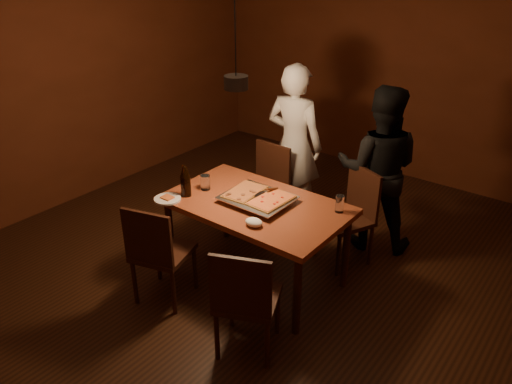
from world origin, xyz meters
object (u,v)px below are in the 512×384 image
Objects in this scene: beer_bottle_a at (185,181)px; chair_far_left at (266,180)px; plate_slice at (168,199)px; chair_near_right at (245,294)px; chair_far_right at (353,207)px; beer_bottle_b at (187,182)px; diner_white at (294,145)px; pizza_tray at (258,200)px; diner_dark at (378,169)px; pendant_lamp at (236,81)px; dining_table at (256,211)px; chair_near_left at (156,246)px.

chair_far_left is at bearing 85.34° from beer_bottle_a.
chair_near_right is at bearing -18.07° from plate_slice.
chair_far_right reaches higher than plate_slice.
beer_bottle_b is 1.39m from diner_white.
chair_far_right is 1.01× the size of pizza_tray.
chair_near_right is at bearing 67.55° from diner_dark.
pendant_lamp is at bearing -135.92° from pizza_tray.
pizza_tray is 2.44× the size of plate_slice.
chair_far_left is 1.53m from pendant_lamp.
beer_bottle_b is at bearing 31.18° from diner_dark.
beer_bottle_a is 0.18× the size of diner_dark.
chair_far_right is 0.98m from diner_white.
plate_slice is at bearing -116.80° from beer_bottle_b.
plate_slice is (-0.08, -0.16, -0.12)m from beer_bottle_b.
plate_slice is (-0.62, -0.41, 0.08)m from dining_table.
chair_near_left is at bearing 153.63° from chair_near_right.
plate_slice is 0.14× the size of diner_dark.
chair_far_left is 0.93× the size of chair_near_left.
pendant_lamp is (0.26, -1.21, 0.93)m from diner_white.
diner_dark is (0.95, 1.90, 0.26)m from chair_near_left.
chair_far_left is 0.31× the size of diner_dark.
chair_far_left and chair_far_right have the same top height.
diner_dark is at bearing 47.09° from chair_near_left.
pizza_tray is at bearing 80.55° from dining_table.
beer_bottle_b is at bearing -154.72° from dining_table.
dining_table is 5.38× the size of beer_bottle_a.
diner_white is at bearing 83.28° from beer_bottle_b.
chair_near_right is (0.92, -0.04, 0.00)m from chair_near_left.
chair_far_right is 1.78m from chair_near_left.
dining_table is 0.75m from plate_slice.
dining_table is 6.66× the size of plate_slice.
pendant_lamp reaches higher than diner_dark.
dining_table is 0.91m from chair_far_left.
pizza_tray is at bearing 26.60° from beer_bottle_b.
diner_white is at bearing -102.25° from chair_far_left.
pizza_tray is 0.35× the size of diner_dark.
plate_slice is 1.95m from diner_dark.
chair_near_right is 1.54m from pendant_lamp.
diner_white reaches higher than chair_far_right.
pizza_tray is at bearing 103.57° from diner_white.
beer_bottle_a is at bearing 31.10° from diner_dark.
diner_dark is at bearing -156.88° from chair_far_left.
dining_table is at bearing 123.04° from chair_far_left.
beer_bottle_a is 0.17× the size of diner_white.
chair_far_left is 1.10m from diner_dark.
pendant_lamp is (0.50, 0.33, 1.00)m from plate_slice.
beer_bottle_b is at bearing -148.59° from pizza_tray.
beer_bottle_a is 0.99m from pendant_lamp.
beer_bottle_a is at bearing 129.95° from chair_near_right.
beer_bottle_b is (0.01, 0.01, -0.01)m from beer_bottle_a.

